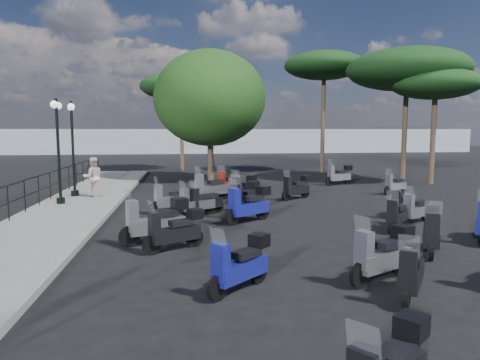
{
  "coord_description": "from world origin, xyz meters",
  "views": [
    {
      "loc": [
        -2.39,
        -11.53,
        2.92
      ],
      "look_at": [
        -0.55,
        2.96,
        1.2
      ],
      "focal_mm": 32.0,
      "sensor_mm": 36.0,
      "label": 1
    }
  ],
  "objects": [
    {
      "name": "ground",
      "position": [
        0.0,
        0.0,
        0.0
      ],
      "size": [
        120.0,
        120.0,
        0.0
      ],
      "primitive_type": "plane",
      "color": "black",
      "rests_on": "ground"
    },
    {
      "name": "sidewalk",
      "position": [
        -6.5,
        3.0,
        0.07
      ],
      "size": [
        3.0,
        30.0,
        0.15
      ],
      "primitive_type": "cube",
      "color": "slate",
      "rests_on": "ground"
    },
    {
      "name": "railing",
      "position": [
        -7.8,
        2.8,
        0.9
      ],
      "size": [
        0.04,
        26.04,
        1.1
      ],
      "color": "black",
      "rests_on": "sidewalk"
    },
    {
      "name": "lamp_post_1",
      "position": [
        -7.11,
        5.12,
        2.38
      ],
      "size": [
        0.38,
        1.15,
        3.92
      ],
      "rotation": [
        0.0,
        0.0,
        0.12
      ],
      "color": "black",
      "rests_on": "sidewalk"
    },
    {
      "name": "lamp_post_2",
      "position": [
        -7.06,
        6.99,
        2.4
      ],
      "size": [
        0.5,
        1.13,
        3.94
      ],
      "rotation": [
        0.0,
        0.0,
        0.26
      ],
      "color": "black",
      "rests_on": "sidewalk"
    },
    {
      "name": "pedestrian_far",
      "position": [
        -6.24,
        6.75,
        0.97
      ],
      "size": [
        0.95,
        0.84,
        1.64
      ],
      "primitive_type": "imported",
      "rotation": [
        0.0,
        0.0,
        3.46
      ],
      "color": "beige",
      "rests_on": "sidewalk"
    },
    {
      "name": "scooter_0",
      "position": [
        -1.45,
        -4.1,
        0.48
      ],
      "size": [
        1.27,
        1.19,
        1.27
      ],
      "rotation": [
        0.0,
        0.0,
        2.31
      ],
      "color": "black",
      "rests_on": "ground"
    },
    {
      "name": "scooter_1",
      "position": [
        -3.19,
        -0.55,
        0.56
      ],
      "size": [
        1.76,
        0.99,
        1.49
      ],
      "rotation": [
        0.0,
        0.0,
        1.98
      ],
      "color": "black",
      "rests_on": "ground"
    },
    {
      "name": "scooter_2",
      "position": [
        -2.92,
        3.43,
        0.46
      ],
      "size": [
        1.57,
        0.84,
        1.32
      ],
      "rotation": [
        0.0,
        0.0,
        1.97
      ],
      "color": "black",
      "rests_on": "ground"
    },
    {
      "name": "scooter_3",
      "position": [
        -2.08,
        2.77,
        0.44
      ],
      "size": [
        1.39,
        0.95,
        1.26
      ],
      "rotation": [
        0.0,
        0.0,
        2.13
      ],
      "color": "black",
      "rests_on": "ground"
    },
    {
      "name": "scooter_4",
      "position": [
        -1.42,
        5.88,
        0.51
      ],
      "size": [
        1.65,
        1.07,
        1.47
      ],
      "rotation": [
        0.0,
        0.0,
        2.1
      ],
      "color": "black",
      "rests_on": "ground"
    },
    {
      "name": "scooter_6",
      "position": [
        1.34,
        -3.95,
        0.51
      ],
      "size": [
        1.58,
        0.97,
        1.36
      ],
      "rotation": [
        0.0,
        0.0,
        2.05
      ],
      "color": "black",
      "rests_on": "ground"
    },
    {
      "name": "scooter_7",
      "position": [
        -2.69,
        -1.29,
        0.48
      ],
      "size": [
        1.47,
        0.94,
        1.28
      ],
      "rotation": [
        0.0,
        0.0,
        2.07
      ],
      "color": "black",
      "rests_on": "ground"
    },
    {
      "name": "scooter_8",
      "position": [
        -1.77,
        2.99,
        0.43
      ],
      "size": [
        1.31,
        1.0,
        1.23
      ],
      "rotation": [
        0.0,
        0.0,
        2.2
      ],
      "color": "black",
      "rests_on": "ground"
    },
    {
      "name": "scooter_9",
      "position": [
        -0.44,
        2.62,
        0.56
      ],
      "size": [
        1.2,
        1.65,
        1.49
      ],
      "rotation": [
        0.0,
        0.0,
        2.56
      ],
      "color": "black",
      "rests_on": "ground"
    },
    {
      "name": "scooter_10",
      "position": [
        -0.6,
        7.6,
        0.52
      ],
      "size": [
        0.96,
        1.61,
        1.38
      ],
      "rotation": [
        0.0,
        0.0,
        2.7
      ],
      "color": "black",
      "rests_on": "ground"
    },
    {
      "name": "scooter_12",
      "position": [
        1.44,
        -4.81,
        0.43
      ],
      "size": [
        0.99,
        1.33,
        1.24
      ],
      "rotation": [
        0.0,
        0.0,
        2.53
      ],
      "color": "black",
      "rests_on": "ground"
    },
    {
      "name": "scooter_14",
      "position": [
        -0.45,
        1.62,
        0.55
      ],
      "size": [
        1.59,
        1.2,
        1.46
      ],
      "rotation": [
        0.0,
        0.0,
        2.18
      ],
      "color": "black",
      "rests_on": "ground"
    },
    {
      "name": "scooter_15",
      "position": [
        -0.07,
        5.56,
        0.51
      ],
      "size": [
        1.23,
        1.4,
        1.36
      ],
      "rotation": [
        0.0,
        0.0,
        2.44
      ],
      "color": "black",
      "rests_on": "ground"
    },
    {
      "name": "scooter_17",
      "position": [
        3.37,
        -2.26,
        0.51
      ],
      "size": [
        1.03,
        1.54,
        1.36
      ],
      "rotation": [
        0.0,
        0.0,
        2.61
      ],
      "color": "black",
      "rests_on": "ground"
    },
    {
      "name": "scooter_18",
      "position": [
        3.67,
        0.01,
        0.42
      ],
      "size": [
        1.1,
        1.2,
        1.22
      ],
      "rotation": [
        0.0,
        0.0,
        2.41
      ],
      "color": "black",
      "rests_on": "ground"
    },
    {
      "name": "scooter_19",
      "position": [
        2.2,
        5.85,
        0.48
      ],
      "size": [
        1.43,
        1.0,
        1.28
      ],
      "rotation": [
        0.0,
        0.0,
        2.13
      ],
      "color": "black",
      "rests_on": "ground"
    },
    {
      "name": "scooter_20",
      "position": [
        5.67,
        10.2,
        0.51
      ],
      "size": [
        1.63,
        0.83,
        1.35
      ],
      "rotation": [
        0.0,
        0.0,
        1.93
      ],
      "color": "black",
      "rests_on": "ground"
    },
    {
      "name": "scooter_23",
      "position": [
        4.72,
        0.8,
        0.43
      ],
      "size": [
        1.37,
        0.91,
        1.23
      ],
      "rotation": [
        0.0,
        0.0,
        2.11
      ],
      "color": "black",
      "rests_on": "ground"
    },
    {
      "name": "scooter_25",
      "position": [
        4.7,
        1.84,
        0.42
      ],
      "size": [
        1.04,
        1.22,
        1.2
      ],
      "rotation": [
        0.0,
        0.0,
        2.44
      ],
      "color": "black",
      "rests_on": "ground"
    },
    {
      "name": "scooter_26",
      "position": [
        7.03,
        6.7,
        0.41
      ],
      "size": [
        1.37,
        0.82,
        1.19
      ],
      "rotation": [
        0.0,
        0.0,
        2.04
      ],
      "color": "black",
      "rests_on": "ground"
    },
    {
      "name": "broadleaf_tree",
      "position": [
        -0.99,
        13.13,
        4.69
      ],
      "size": [
        6.4,
        6.4,
        7.41
      ],
      "color": "#38281E",
      "rests_on": "ground"
    },
    {
      "name": "pine_0",
      "position": [
        6.91,
        16.89,
        7.17
      ],
      "size": [
        5.39,
        5.39,
        8.15
      ],
      "color": "#38281E",
      "rests_on": "ground"
    },
    {
      "name": "pine_1",
      "position": [
        9.89,
        11.39,
        6.23
      ],
      "size": [
        6.68,
        6.68,
        7.41
      ],
      "color": "#38281E",
      "rests_on": "ground"
    },
    {
      "name": "pine_2",
      "position": [
        -2.67,
        19.46,
        5.93
      ],
      "size": [
        5.79,
        5.79,
        6.96
      ],
      "color": "#38281E",
      "rests_on": "ground"
    },
    {
      "name": "pine_3",
      "position": [
        10.74,
        9.95,
        5.28
      ],
      "size": [
        4.59,
        4.59,
        6.12
      ],
      "color": "#38281E",
      "rests_on": "ground"
    },
    {
      "name": "distant_hills",
      "position": [
        0.0,
        45.0,
        1.5
      ],
      "size": [
        70.0,
        8.0,
        3.0
      ],
      "primitive_type": "cube",
      "color": "gray",
      "rests_on": "ground"
    }
  ]
}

